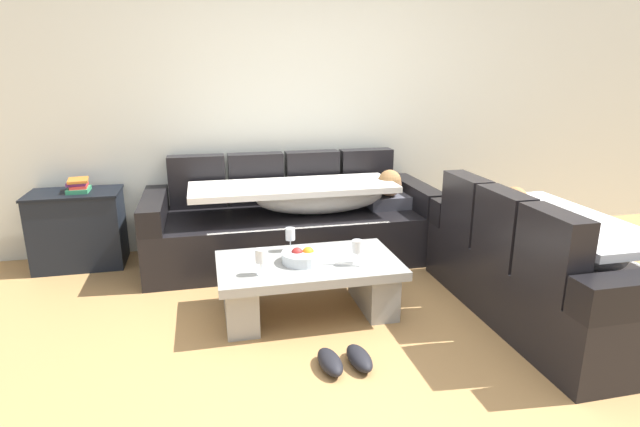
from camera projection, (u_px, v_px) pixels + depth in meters
ground_plane at (376, 351)px, 3.01m from camera, size 14.00×14.00×0.00m
back_wall at (304, 98)px, 4.65m from camera, size 9.00×0.10×2.70m
couch_along_wall at (296, 222)px, 4.40m from camera, size 2.44×0.92×0.88m
couch_near_window at (546, 268)px, 3.37m from camera, size 0.92×1.78×0.88m
coffee_table at (308, 281)px, 3.41m from camera, size 1.20×0.68×0.38m
fruit_bowl at (303, 256)px, 3.34m from camera, size 0.28×0.28×0.10m
wine_glass_near_left at (261, 257)px, 3.12m from camera, size 0.07×0.07×0.17m
wine_glass_near_right at (357, 248)px, 3.28m from camera, size 0.07×0.07×0.17m
wine_glass_far_back at (290, 235)px, 3.52m from camera, size 0.07×0.07×0.17m
open_magazine at (340, 259)px, 3.39m from camera, size 0.34×0.30×0.01m
side_cabinet at (79, 229)px, 4.22m from camera, size 0.72×0.44×0.64m
book_stack_on_cabinet at (78, 186)px, 4.13m from camera, size 0.18×0.23×0.10m
pair_of_shoes at (345, 360)px, 2.83m from camera, size 0.31×0.28×0.09m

